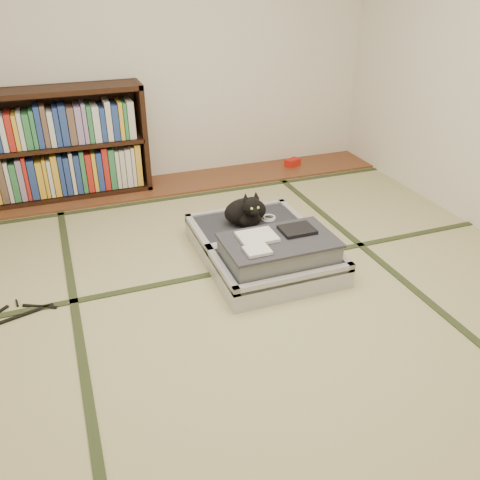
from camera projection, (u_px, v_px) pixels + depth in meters
name	position (u px, v px, depth m)	size (l,w,h in m)	color
floor	(253.00, 304.00, 3.03)	(4.50, 4.50, 0.00)	#BEB87E
wood_strip	(172.00, 184.00, 4.68)	(4.00, 0.50, 0.02)	brown
red_item	(292.00, 162.00, 5.06)	(0.15, 0.09, 0.07)	red
room_shell	(256.00, 44.00, 2.34)	(4.50, 4.50, 4.50)	white
tatami_borders	(226.00, 264.00, 3.44)	(4.00, 4.50, 0.01)	#2D381E
bookcase	(59.00, 147.00, 4.24)	(1.44, 0.33, 0.93)	black
suitcase	(265.00, 248.00, 3.41)	(0.80, 1.06, 0.31)	#B2B1B6
cat	(247.00, 212.00, 3.57)	(0.35, 0.36, 0.29)	black
cable_coil	(268.00, 218.00, 3.70)	(0.11, 0.11, 0.03)	white
hanger	(17.00, 314.00, 2.94)	(0.43, 0.25, 0.01)	black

